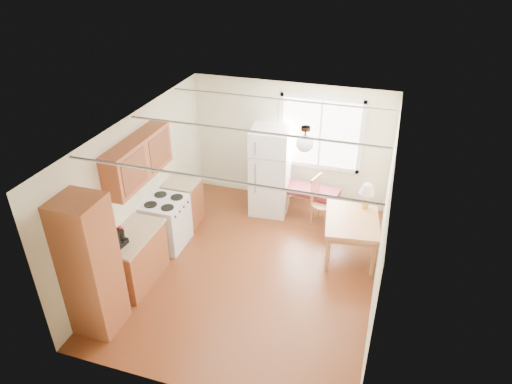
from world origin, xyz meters
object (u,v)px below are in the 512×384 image
at_px(refrigerator, 270,171).
at_px(chair, 319,198).
at_px(bench, 305,190).
at_px(dining_table, 352,224).

xyz_separation_m(refrigerator, chair, (1.03, -0.21, -0.32)).
bearing_deg(bench, dining_table, -38.49).
xyz_separation_m(bench, chair, (0.32, -0.26, 0.03)).
bearing_deg(chair, bench, 157.72).
relative_size(dining_table, chair, 1.30).
xyz_separation_m(dining_table, chair, (-0.71, 0.80, -0.06)).
height_order(dining_table, chair, chair).
bearing_deg(refrigerator, dining_table, -35.26).
height_order(refrigerator, dining_table, refrigerator).
xyz_separation_m(refrigerator, dining_table, (1.74, -1.01, -0.25)).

